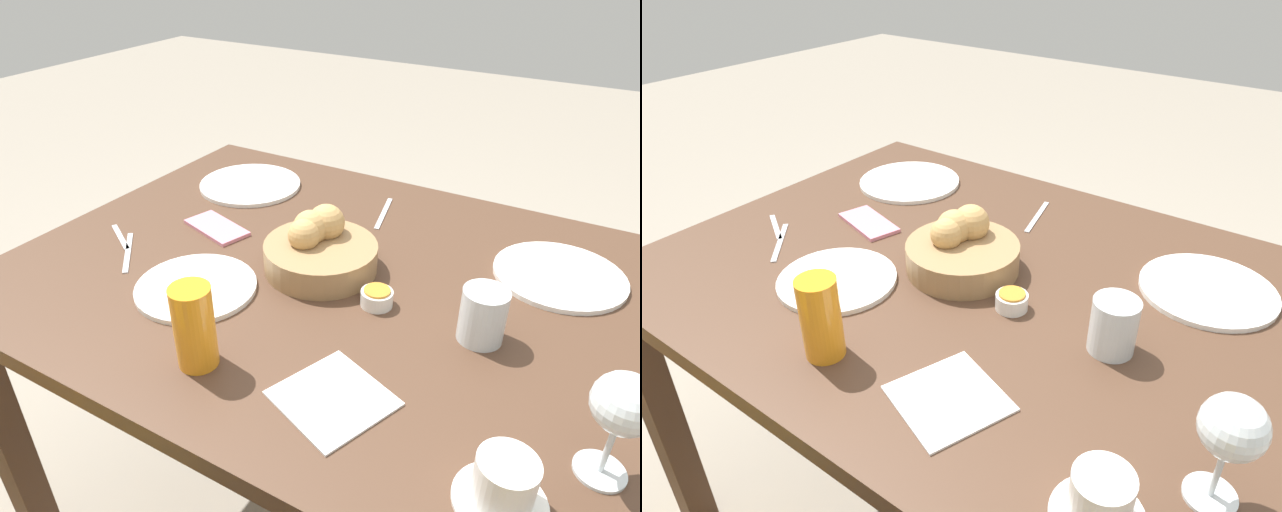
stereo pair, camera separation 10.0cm
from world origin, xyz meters
TOP-DOWN VIEW (x-y plane):
  - dining_table at (0.00, 0.00)m, footprint 1.25×0.94m
  - bread_basket at (0.04, -0.01)m, footprint 0.22×0.22m
  - plate_near_left at (-0.38, -0.20)m, footprint 0.24×0.24m
  - plate_near_right at (0.38, -0.25)m, footprint 0.25×0.25m
  - plate_far_center at (0.20, 0.18)m, footprint 0.22×0.22m
  - juice_glass at (0.06, 0.33)m, footprint 0.06×0.06m
  - water_tumbler at (-0.30, 0.05)m, footprint 0.07×0.07m
  - wine_glass at (-0.51, 0.24)m, footprint 0.08×0.08m
  - coffee_cup at (-0.41, 0.34)m, footprint 0.11×0.11m
  - jam_bowl_honey at (-0.11, 0.05)m, footprint 0.06×0.06m
  - fork_silver at (0.40, 0.15)m, footprint 0.12×0.13m
  - knife_silver at (0.03, -0.28)m, footprint 0.05×0.16m
  - spoon_coffee at (0.47, 0.11)m, footprint 0.11×0.07m
  - napkin at (-0.16, 0.29)m, footprint 0.19×0.19m
  - cell_phone at (0.31, -0.03)m, footprint 0.16×0.11m

SIDE VIEW (x-z plane):
  - dining_table at x=0.00m, z-range 0.28..1.04m
  - fork_silver at x=0.40m, z-range 0.76..0.76m
  - knife_silver at x=0.03m, z-range 0.76..0.76m
  - spoon_coffee at x=0.47m, z-range 0.76..0.76m
  - napkin at x=-0.16m, z-range 0.76..0.76m
  - cell_phone at x=0.31m, z-range 0.76..0.77m
  - plate_near_left at x=-0.38m, z-range 0.76..0.77m
  - plate_near_right at x=0.38m, z-range 0.76..0.77m
  - plate_far_center at x=0.20m, z-range 0.76..0.77m
  - jam_bowl_honey at x=-0.11m, z-range 0.76..0.79m
  - coffee_cup at x=-0.41m, z-range 0.76..0.83m
  - bread_basket at x=0.04m, z-range 0.74..0.86m
  - water_tumbler at x=-0.30m, z-range 0.76..0.85m
  - juice_glass at x=0.06m, z-range 0.76..0.90m
  - wine_glass at x=-0.51m, z-range 0.79..0.95m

